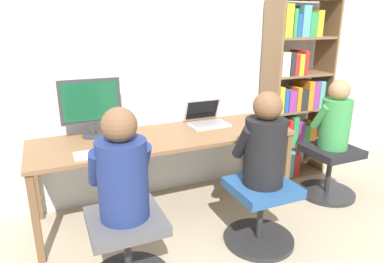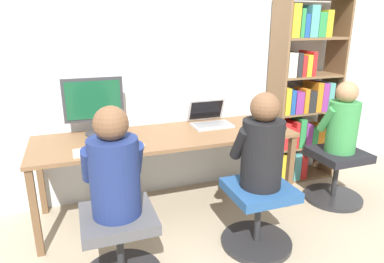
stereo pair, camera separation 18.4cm
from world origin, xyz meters
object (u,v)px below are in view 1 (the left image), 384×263
(office_chair_right, at_px, (261,210))
(person_at_laptop, at_px, (265,144))
(laptop, at_px, (207,120))
(person_at_monitor, at_px, (122,170))
(office_chair_side, at_px, (330,169))
(bookshelf, at_px, (293,97))
(keyboard, at_px, (105,152))
(office_chair_left, at_px, (127,247))
(person_near_shelf, at_px, (336,118))
(desktop_monitor, at_px, (91,106))

(office_chair_right, height_order, person_at_laptop, person_at_laptop)
(laptop, xyz_separation_m, person_at_monitor, (-0.98, -0.90, 0.03))
(office_chair_right, distance_m, office_chair_side, 1.10)
(office_chair_right, height_order, bookshelf, bookshelf)
(person_at_monitor, bearing_deg, office_chair_side, 10.93)
(office_chair_side, bearing_deg, bookshelf, 97.94)
(keyboard, xyz_separation_m, bookshelf, (1.99, 0.40, 0.16))
(laptop, xyz_separation_m, office_chair_left, (-0.98, -0.90, -0.49))
(office_chair_left, height_order, person_at_laptop, person_at_laptop)
(person_near_shelf, bearing_deg, desktop_monitor, 164.91)
(laptop, xyz_separation_m, office_chair_right, (0.04, -0.86, -0.49))
(keyboard, bearing_deg, person_at_laptop, -25.16)
(desktop_monitor, height_order, bookshelf, bookshelf)
(office_chair_right, distance_m, person_at_laptop, 0.52)
(person_near_shelf, bearing_deg, person_at_monitor, -168.95)
(person_at_monitor, relative_size, bookshelf, 0.37)
(desktop_monitor, relative_size, keyboard, 1.12)
(office_chair_right, xyz_separation_m, bookshelf, (0.96, 0.89, 0.61))
(keyboard, distance_m, office_chair_side, 2.12)
(desktop_monitor, distance_m, office_chair_right, 1.57)
(laptop, xyz_separation_m, bookshelf, (1.00, 0.03, 0.12))
(desktop_monitor, distance_m, laptop, 1.04)
(office_chair_left, bearing_deg, desktop_monitor, 91.75)
(bookshelf, bearing_deg, person_near_shelf, -81.99)
(person_at_monitor, height_order, bookshelf, bookshelf)
(office_chair_left, relative_size, bookshelf, 0.29)
(laptop, bearing_deg, person_near_shelf, -24.73)
(desktop_monitor, bearing_deg, laptop, -3.83)
(bookshelf, height_order, person_near_shelf, bookshelf)
(bookshelf, relative_size, person_near_shelf, 2.88)
(laptop, distance_m, bookshelf, 1.01)
(keyboard, bearing_deg, office_chair_right, -25.37)
(desktop_monitor, relative_size, person_near_shelf, 0.76)
(office_chair_side, distance_m, person_near_shelf, 0.51)
(office_chair_right, bearing_deg, office_chair_left, -177.96)
(laptop, bearing_deg, desktop_monitor, 176.17)
(bookshelf, bearing_deg, person_at_monitor, -155.02)
(person_at_laptop, xyz_separation_m, office_chair_side, (1.04, 0.36, -0.52))
(desktop_monitor, height_order, keyboard, desktop_monitor)
(keyboard, bearing_deg, bookshelf, 11.46)
(person_at_laptop, xyz_separation_m, bookshelf, (0.96, 0.89, 0.09))
(keyboard, xyz_separation_m, person_at_laptop, (1.03, -0.48, 0.07))
(office_chair_left, distance_m, person_at_laptop, 1.14)
(person_at_monitor, bearing_deg, keyboard, 91.26)
(keyboard, xyz_separation_m, office_chair_side, (2.07, -0.12, -0.45))
(keyboard, relative_size, person_at_monitor, 0.64)
(desktop_monitor, xyz_separation_m, person_at_laptop, (1.05, -0.93, -0.17))
(laptop, relative_size, person_at_laptop, 0.52)
(office_chair_right, relative_size, bookshelf, 0.29)
(office_chair_left, height_order, person_at_monitor, person_at_monitor)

